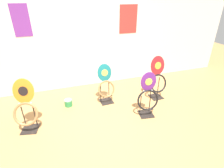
% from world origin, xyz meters
% --- Properties ---
extents(ground_plane, '(14.00, 14.00, 0.00)m').
position_xyz_m(ground_plane, '(0.00, 0.00, 0.00)').
color(ground_plane, '#B7844C').
extents(wall_back, '(8.00, 0.07, 2.60)m').
position_xyz_m(wall_back, '(0.00, 2.05, 1.30)').
color(wall_back, silver).
rests_on(wall_back, ground_plane).
extents(toilet_seat_display_orange_sun, '(0.45, 0.39, 0.93)m').
position_xyz_m(toilet_seat_display_orange_sun, '(-1.40, 0.63, 0.44)').
color(toilet_seat_display_orange_sun, black).
rests_on(toilet_seat_display_orange_sun, ground_plane).
extents(toilet_seat_display_purple_note, '(0.43, 0.32, 0.91)m').
position_xyz_m(toilet_seat_display_purple_note, '(0.79, 0.35, 0.42)').
color(toilet_seat_display_purple_note, black).
rests_on(toilet_seat_display_purple_note, ground_plane).
extents(toilet_seat_display_teal_sax, '(0.38, 0.30, 0.87)m').
position_xyz_m(toilet_seat_display_teal_sax, '(0.16, 1.07, 0.40)').
color(toilet_seat_display_teal_sax, black).
rests_on(toilet_seat_display_teal_sax, ground_plane).
extents(toilet_seat_display_crimson_swirl, '(0.43, 0.29, 0.98)m').
position_xyz_m(toilet_seat_display_crimson_swirl, '(1.33, 0.89, 0.47)').
color(toilet_seat_display_crimson_swirl, black).
rests_on(toilet_seat_display_crimson_swirl, ground_plane).
extents(paint_can, '(0.17, 0.17, 0.15)m').
position_xyz_m(paint_can, '(-0.67, 1.16, 0.08)').
color(paint_can, '#2D8E4C').
rests_on(paint_can, ground_plane).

